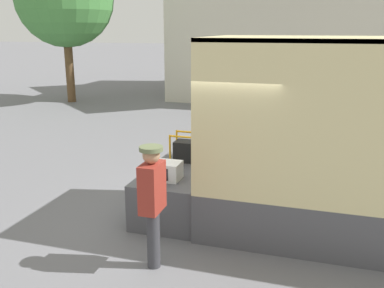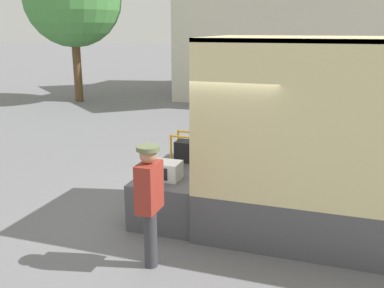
% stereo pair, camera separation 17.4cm
% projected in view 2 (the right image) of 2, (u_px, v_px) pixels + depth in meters
% --- Properties ---
extents(ground_plane, '(160.00, 160.00, 0.00)m').
position_uv_depth(ground_plane, '(209.00, 215.00, 7.60)').
color(ground_plane, slate).
extents(tailgate_deck, '(1.12, 2.09, 0.79)m').
position_uv_depth(tailgate_deck, '(180.00, 190.00, 7.67)').
color(tailgate_deck, '#4C4C51').
rests_on(tailgate_deck, ground).
extents(microwave, '(0.50, 0.39, 0.30)m').
position_uv_depth(microwave, '(165.00, 170.00, 7.07)').
color(microwave, white).
rests_on(microwave, tailgate_deck).
extents(portable_generator, '(0.63, 0.42, 0.53)m').
position_uv_depth(portable_generator, '(190.00, 151.00, 8.00)').
color(portable_generator, black).
rests_on(portable_generator, tailgate_deck).
extents(worker_person, '(0.31, 0.44, 1.74)m').
position_uv_depth(worker_person, '(149.00, 194.00, 5.69)').
color(worker_person, '#38383D').
rests_on(worker_person, ground).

